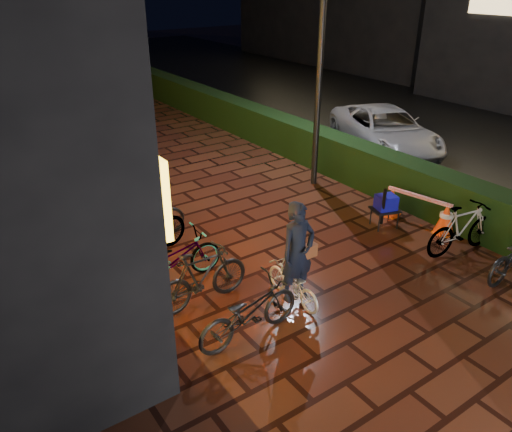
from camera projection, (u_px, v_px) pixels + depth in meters
ground at (400, 315)px, 7.66m from camera, size 80.00×80.00×0.00m
asphalt_road at (467, 136)px, 15.95m from camera, size 11.00×60.00×0.01m
hedge at (268, 128)px, 15.02m from camera, size 0.70×20.00×1.00m
van at (385, 130)px, 14.39m from camera, size 3.57×4.83×1.22m
lamp_post_hedge at (320, 60)px, 11.11m from camera, size 0.50×0.26×5.37m
lamp_post_sf at (59, 54)px, 11.55m from camera, size 0.52×0.15×5.49m
cyclist at (295, 267)px, 7.67m from camera, size 0.63×1.22×1.75m
traffic_barrier at (417, 209)px, 10.28m from camera, size 0.67×1.60×0.65m
cart_assembly at (386, 204)px, 10.06m from camera, size 0.68×0.58×1.00m
parked_bikes_storefront at (156, 236)px, 8.97m from camera, size 1.94×6.30×0.98m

